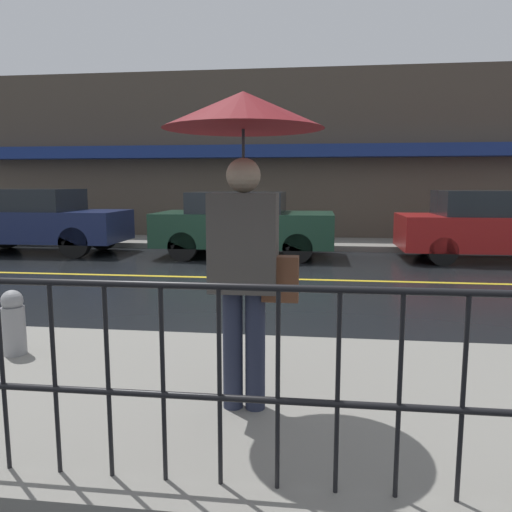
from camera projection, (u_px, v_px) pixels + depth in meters
The scene contains 11 objects.
ground_plane at pixel (225, 278), 9.00m from camera, with size 80.00×80.00×0.00m, color black.
sidewalk_near at pixel (101, 393), 3.87m from camera, with size 28.00×2.82×0.14m.
sidewalk_far at pixel (258, 243), 13.75m from camera, with size 28.00×2.06×0.14m.
lane_marking at pixel (225, 278), 9.00m from camera, with size 25.20×0.12×0.01m.
building_storefront at pixel (262, 157), 14.54m from camera, with size 28.00×0.85×4.92m.
railing_foreground at pixel (1, 353), 2.63m from camera, with size 12.00×0.04×1.06m.
pedestrian at pixel (244, 164), 3.22m from camera, with size 1.04×1.04×2.12m.
car_navy at pixel (36, 220), 12.20m from camera, with size 4.29×1.72×1.56m.
car_dark_green at pixel (244, 224), 11.57m from camera, with size 4.06×1.92×1.50m.
car_red at pixel (493, 226), 10.90m from camera, with size 4.04×1.80×1.54m.
fire_hydrant at pixel (14, 322), 4.49m from camera, with size 0.20×0.20×0.59m.
Camera 1 is at (1.65, -8.72, 1.67)m, focal length 35.00 mm.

